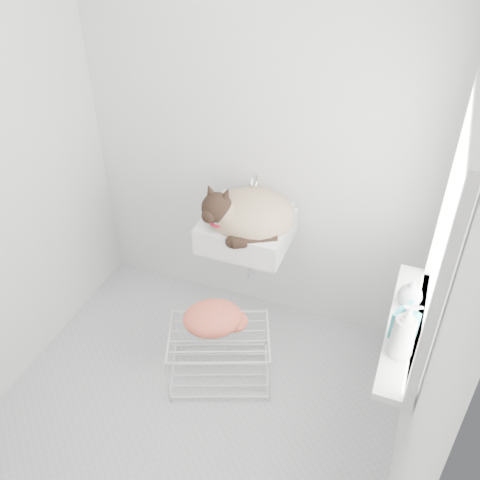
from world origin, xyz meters
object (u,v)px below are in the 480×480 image
(bottle_a, at_px, (398,354))
(bottle_c, at_px, (408,303))
(cat, at_px, (247,216))
(bottle_b, at_px, (401,337))
(wire_rack, at_px, (220,357))
(sink, at_px, (247,220))

(bottle_a, bearing_deg, bottle_c, 90.00)
(cat, distance_m, bottle_b, 1.14)
(cat, xyz_separation_m, bottle_c, (0.96, -0.37, -0.04))
(wire_rack, height_order, bottle_b, bottle_b)
(sink, distance_m, bottle_b, 1.15)
(wire_rack, relative_size, bottle_b, 2.72)
(cat, xyz_separation_m, bottle_b, (0.96, -0.61, -0.04))
(cat, bearing_deg, sink, 103.70)
(bottle_b, bearing_deg, wire_rack, 170.50)
(cat, relative_size, wire_rack, 1.01)
(bottle_b, xyz_separation_m, bottle_c, (0.00, 0.23, 0.00))
(wire_rack, distance_m, bottle_c, 1.20)
(bottle_c, bearing_deg, wire_rack, -175.75)
(sink, xyz_separation_m, wire_rack, (0.00, -0.46, -0.70))
(sink, relative_size, bottle_c, 3.39)
(cat, xyz_separation_m, wire_rack, (-0.01, -0.45, -0.74))
(bottle_b, bearing_deg, sink, 147.20)
(cat, distance_m, wire_rack, 0.87)
(wire_rack, bearing_deg, cat, 89.29)
(bottle_b, bearing_deg, bottle_c, 90.00)
(sink, height_order, wire_rack, sink)
(sink, height_order, cat, cat)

